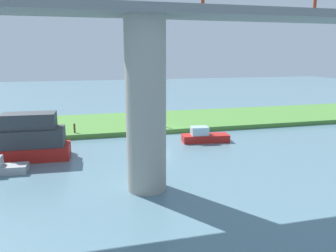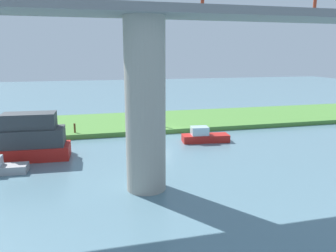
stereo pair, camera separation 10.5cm
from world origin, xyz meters
name	(u,v)px [view 2 (the right image)]	position (x,y,z in m)	size (l,w,h in m)	color
ground_plane	(161,134)	(0.00, 0.00, 0.00)	(160.00, 160.00, 0.00)	slate
grassy_bank	(150,122)	(0.00, -6.00, 0.25)	(80.00, 12.00, 0.50)	#4C8438
bridge_pylon	(145,107)	(4.36, 14.34, 5.37)	(2.50, 2.50, 10.73)	#9E998E
bridge_span	(144,7)	(4.36, 14.32, 11.23)	(60.77, 4.30, 3.25)	slate
person_on_bank	(164,121)	(-0.70, -1.36, 1.20)	(0.49, 0.49, 1.39)	#2D334C
mooring_post	(75,128)	(8.96, -1.06, 0.98)	(0.20, 0.20, 0.97)	brown
motorboat_red	(21,141)	(13.14, 5.64, 1.56)	(8.39, 3.17, 4.22)	red
riverboat_paddlewheel	(204,136)	(-3.46, 4.05, 0.55)	(4.75, 2.16, 1.53)	red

